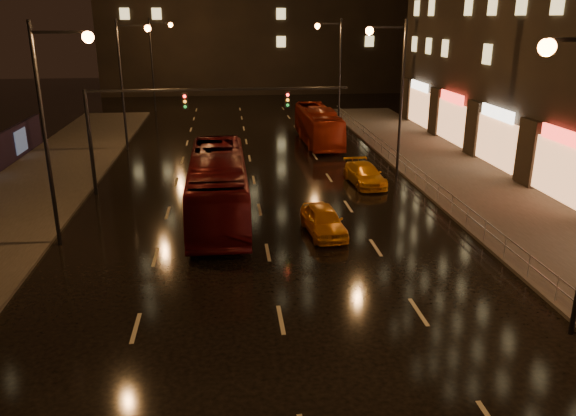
{
  "coord_description": "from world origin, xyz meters",
  "views": [
    {
      "loc": [
        -1.68,
        -13.33,
        10.09
      ],
      "look_at": [
        0.79,
        8.81,
        2.5
      ],
      "focal_mm": 35.0,
      "sensor_mm": 36.0,
      "label": 1
    }
  ],
  "objects": [
    {
      "name": "ground",
      "position": [
        0.0,
        20.0,
        0.0
      ],
      "size": [
        140.0,
        140.0,
        0.0
      ],
      "primitive_type": "plane",
      "color": "black",
      "rests_on": "ground"
    },
    {
      "name": "sidewalk_right",
      "position": [
        13.5,
        15.0,
        0.07
      ],
      "size": [
        7.0,
        70.0,
        0.15
      ],
      "primitive_type": "cube",
      "color": "#38332D",
      "rests_on": "ground"
    },
    {
      "name": "bus_red",
      "position": [
        -2.2,
        15.17,
        1.71
      ],
      "size": [
        2.92,
        12.27,
        3.41
      ],
      "primitive_type": "imported",
      "rotation": [
        0.0,
        0.0,
        0.0
      ],
      "color": "#4E0B0E",
      "rests_on": "ground"
    },
    {
      "name": "taxi_near",
      "position": [
        2.89,
        12.0,
        0.7
      ],
      "size": [
        2.03,
        4.25,
        1.4
      ],
      "primitive_type": "imported",
      "rotation": [
        0.0,
        0.0,
        0.09
      ],
      "color": "orange",
      "rests_on": "ground"
    },
    {
      "name": "taxi_far",
      "position": [
        6.95,
        20.19,
        0.66
      ],
      "size": [
        2.19,
        4.65,
        1.31
      ],
      "primitive_type": "imported",
      "rotation": [
        0.0,
        0.0,
        0.08
      ],
      "color": "orange",
      "rests_on": "ground"
    },
    {
      "name": "traffic_signal",
      "position": [
        -5.06,
        20.0,
        4.74
      ],
      "size": [
        15.31,
        0.32,
        6.2
      ],
      "color": "black",
      "rests_on": "ground"
    },
    {
      "name": "bus_curb",
      "position": [
        6.0,
        32.82,
        1.48
      ],
      "size": [
        2.63,
        10.69,
        2.97
      ],
      "primitive_type": "imported",
      "rotation": [
        0.0,
        0.0,
        0.01
      ],
      "color": "maroon",
      "rests_on": "ground"
    },
    {
      "name": "railing_right",
      "position": [
        10.2,
        18.0,
        0.9
      ],
      "size": [
        0.05,
        56.0,
        1.0
      ],
      "color": "#99999E",
      "rests_on": "sidewalk_right"
    }
  ]
}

